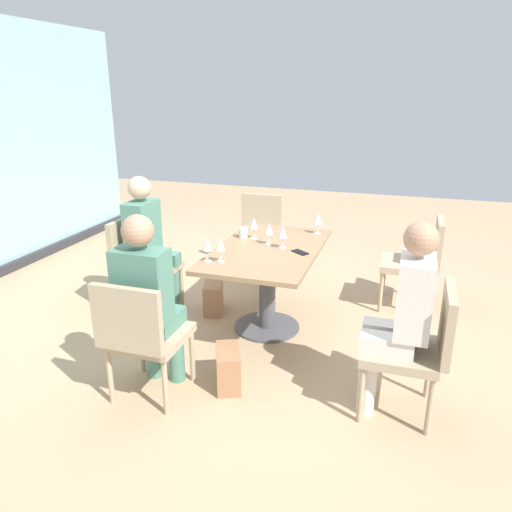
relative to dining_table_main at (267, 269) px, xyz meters
The scene contains 20 objects.
ground_plane 0.55m from the dining_table_main, ahead, with size 12.00×12.00×0.00m, color tan.
dining_table_main is the anchor object (origin of this frame).
chair_far_left 1.31m from the dining_table_main, 158.89° to the left, with size 0.50×0.46×0.87m.
chair_near_window 1.20m from the dining_table_main, 90.00° to the left, with size 0.46×0.51×0.87m.
chair_front_left 1.46m from the dining_table_main, 124.47° to the right, with size 0.46×0.50×0.87m.
chair_far_right 1.31m from the dining_table_main, 21.11° to the left, with size 0.50×0.46×0.87m.
chair_front_right 1.46m from the dining_table_main, 55.53° to the right, with size 0.46×0.50×0.87m.
person_far_left 1.22m from the dining_table_main, 157.03° to the left, with size 0.39×0.34×1.26m.
person_near_window 1.10m from the dining_table_main, 90.00° to the left, with size 0.34×0.39×1.26m.
person_front_left 1.38m from the dining_table_main, 127.06° to the right, with size 0.34×0.39×1.26m.
wine_glass_0 0.43m from the dining_table_main, 40.70° to the left, with size 0.07×0.07×0.18m.
wine_glass_1 0.34m from the dining_table_main, 73.52° to the right, with size 0.07×0.07×0.18m.
wine_glass_2 0.59m from the dining_table_main, 150.68° to the left, with size 0.07×0.07×0.18m.
wine_glass_3 0.69m from the dining_table_main, 30.20° to the right, with size 0.07×0.07×0.18m.
wine_glass_4 0.65m from the dining_table_main, 143.19° to the left, with size 0.07×0.07×0.18m.
wine_glass_5 0.33m from the dining_table_main, ahead, with size 0.07×0.07×0.18m.
coffee_cup 0.43m from the dining_table_main, 53.09° to the left, with size 0.08×0.08×0.09m, color white.
cell_phone_on_table 0.34m from the dining_table_main, 97.39° to the right, with size 0.07×0.14×0.01m, color black.
handbag_0 1.00m from the dining_table_main, behind, with size 0.30×0.16×0.28m, color #A3704C.
handbag_1 0.72m from the dining_table_main, 73.64° to the left, with size 0.30×0.16×0.28m, color #A3704C.
Camera 1 is at (-3.64, -1.07, 1.98)m, focal length 34.23 mm.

